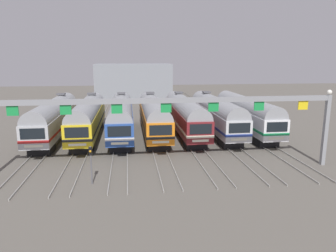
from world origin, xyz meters
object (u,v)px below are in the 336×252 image
(yard_signal_mast, at_px, (91,158))
(commuter_train_yellow, at_px, (88,116))
(commuter_train_orange, at_px, (153,115))
(commuter_train_silver, at_px, (216,113))
(catenary_gantry, at_px, (166,110))
(commuter_train_blue, at_px, (121,115))
(commuter_train_maroon, at_px, (185,114))
(commuter_train_stainless, at_px, (54,117))
(commuter_train_white, at_px, (246,113))

(yard_signal_mast, bearing_deg, commuter_train_yellow, 97.45)
(commuter_train_yellow, bearing_deg, commuter_train_orange, 0.00)
(commuter_train_orange, distance_m, commuter_train_silver, 8.15)
(catenary_gantry, bearing_deg, commuter_train_blue, 106.81)
(commuter_train_blue, bearing_deg, commuter_train_orange, 0.00)
(commuter_train_silver, bearing_deg, commuter_train_blue, 180.00)
(commuter_train_maroon, height_order, catenary_gantry, catenary_gantry)
(commuter_train_blue, height_order, commuter_train_silver, same)
(commuter_train_stainless, height_order, catenary_gantry, catenary_gantry)
(commuter_train_maroon, relative_size, yard_signal_mast, 5.89)
(catenary_gantry, bearing_deg, yard_signal_mast, -161.06)
(commuter_train_orange, relative_size, commuter_train_white, 1.00)
(yard_signal_mast, bearing_deg, commuter_train_silver, 47.55)
(commuter_train_yellow, distance_m, yard_signal_mast, 15.74)
(commuter_train_orange, height_order, yard_signal_mast, commuter_train_orange)
(commuter_train_white, distance_m, yard_signal_mast, 24.08)
(commuter_train_maroon, bearing_deg, catenary_gantry, -106.81)
(commuter_train_maroon, bearing_deg, commuter_train_blue, 180.00)
(commuter_train_white, bearing_deg, commuter_train_silver, 179.94)
(commuter_train_white, bearing_deg, commuter_train_blue, 179.98)
(yard_signal_mast, bearing_deg, commuter_train_maroon, 56.84)
(commuter_train_yellow, distance_m, commuter_train_white, 20.39)
(commuter_train_yellow, bearing_deg, commuter_train_maroon, 0.00)
(commuter_train_stainless, bearing_deg, commuter_train_yellow, 0.00)
(commuter_train_stainless, relative_size, commuter_train_yellow, 1.00)
(commuter_train_silver, bearing_deg, yard_signal_mast, -132.45)
(commuter_train_blue, bearing_deg, commuter_train_yellow, 180.00)
(commuter_train_maroon, bearing_deg, commuter_train_silver, 0.00)
(commuter_train_blue, distance_m, commuter_train_maroon, 8.15)
(yard_signal_mast, bearing_deg, catenary_gantry, 18.94)
(commuter_train_stainless, distance_m, commuter_train_maroon, 16.31)
(commuter_train_yellow, relative_size, commuter_train_maroon, 1.00)
(catenary_gantry, relative_size, yard_signal_mast, 9.68)
(commuter_train_blue, relative_size, commuter_train_silver, 1.00)
(commuter_train_stainless, relative_size, catenary_gantry, 0.61)
(commuter_train_stainless, relative_size, yard_signal_mast, 5.89)
(commuter_train_maroon, bearing_deg, commuter_train_orange, 180.00)
(catenary_gantry, bearing_deg, commuter_train_stainless, 132.18)
(commuter_train_maroon, xyz_separation_m, yard_signal_mast, (-10.19, -15.60, -0.55))
(commuter_train_orange, height_order, catenary_gantry, catenary_gantry)
(commuter_train_blue, bearing_deg, catenary_gantry, -73.19)
(commuter_train_yellow, relative_size, yard_signal_mast, 5.89)
(commuter_train_stainless, xyz_separation_m, commuter_train_maroon, (16.31, 0.00, 0.00))
(commuter_train_blue, distance_m, commuter_train_silver, 12.23)
(commuter_train_maroon, relative_size, catenary_gantry, 0.61)
(commuter_train_yellow, relative_size, commuter_train_white, 1.00)
(commuter_train_maroon, bearing_deg, commuter_train_white, -0.03)
(yard_signal_mast, bearing_deg, commuter_train_blue, 82.55)
(commuter_train_maroon, distance_m, yard_signal_mast, 18.64)
(commuter_train_yellow, height_order, yard_signal_mast, commuter_train_yellow)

